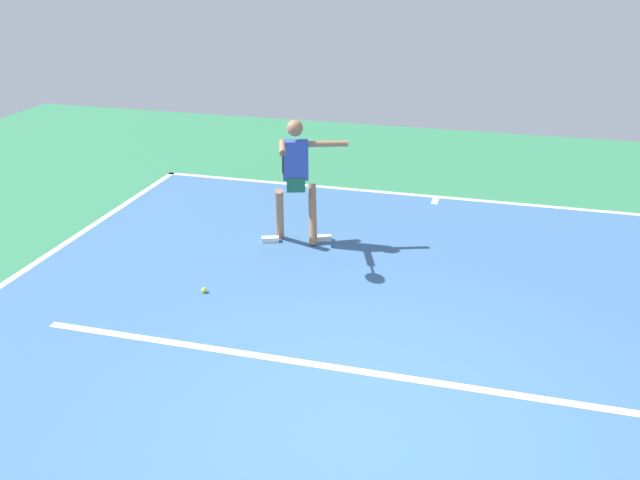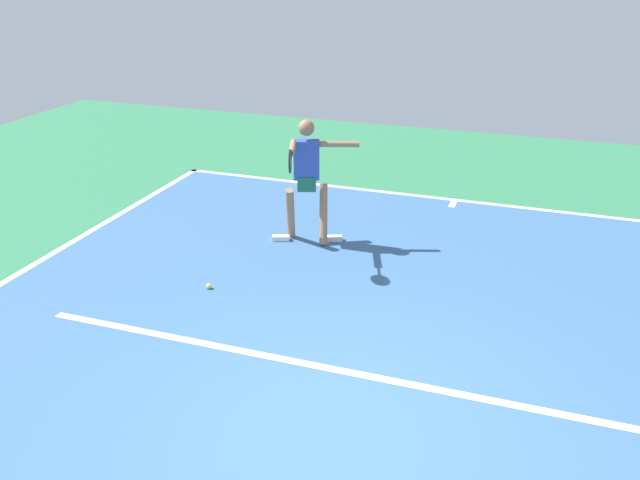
{
  "view_description": "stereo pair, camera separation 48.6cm",
  "coord_description": "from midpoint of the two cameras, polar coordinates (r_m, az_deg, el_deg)",
  "views": [
    {
      "loc": [
        -0.9,
        4.58,
        3.81
      ],
      "look_at": [
        0.85,
        -1.88,
        0.9
      ],
      "focal_mm": 38.29,
      "sensor_mm": 36.0,
      "label": 1
    },
    {
      "loc": [
        -1.36,
        4.44,
        3.81
      ],
      "look_at": [
        0.85,
        -1.88,
        0.9
      ],
      "focal_mm": 38.29,
      "sensor_mm": 36.0,
      "label": 2
    }
  ],
  "objects": [
    {
      "name": "court_line_service",
      "position": [
        6.7,
        6.24,
        -11.29
      ],
      "size": [
        7.22,
        0.1,
        0.01
      ],
      "primitive_type": "cube",
      "color": "white",
      "rests_on": "ground_plane"
    },
    {
      "name": "court_line_baseline_near",
      "position": [
        11.32,
        12.41,
        3.28
      ],
      "size": [
        9.63,
        0.1,
        0.01
      ],
      "primitive_type": "cube",
      "color": "white",
      "rests_on": "ground_plane"
    },
    {
      "name": "tennis_player",
      "position": [
        9.15,
        0.43,
        5.49
      ],
      "size": [
        1.15,
        1.31,
        1.73
      ],
      "rotation": [
        0.0,
        0.0,
        0.32
      ],
      "color": "#9E7051",
      "rests_on": "ground_plane"
    },
    {
      "name": "ground_plane",
      "position": [
        6.01,
        4.18,
        -15.91
      ],
      "size": [
        21.24,
        21.24,
        0.0
      ],
      "primitive_type": "plane",
      "color": "#2D754C"
    },
    {
      "name": "tennis_ball_centre_court",
      "position": [
        8.27,
        -7.63,
        -3.89
      ],
      "size": [
        0.07,
        0.07,
        0.07
      ],
      "primitive_type": "sphere",
      "color": "#CCE033",
      "rests_on": "ground_plane"
    },
    {
      "name": "court_line_centre_mark",
      "position": [
        11.13,
        12.27,
        2.95
      ],
      "size": [
        0.1,
        0.3,
        0.01
      ],
      "primitive_type": "cube",
      "color": "white",
      "rests_on": "ground_plane"
    },
    {
      "name": "court_surface",
      "position": [
        6.01,
        4.18,
        -15.9
      ],
      "size": [
        9.63,
        12.28,
        0.0
      ],
      "primitive_type": "cube",
      "color": "#38608E",
      "rests_on": "ground_plane"
    }
  ]
}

